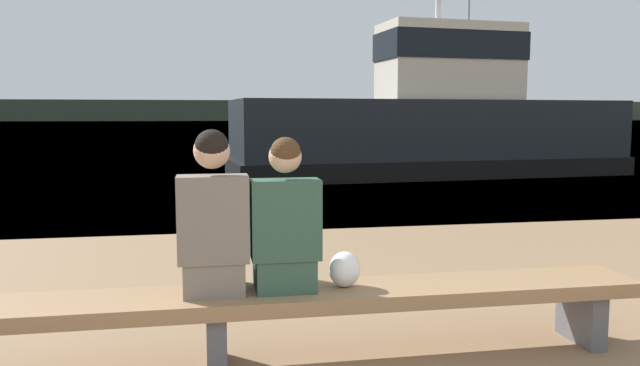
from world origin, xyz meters
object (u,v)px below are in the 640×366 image
(person_left, at_px, (213,224))
(tugboat_red, at_px, (434,128))
(person_right, at_px, (285,227))
(bench_main, at_px, (216,308))
(shopping_bag, at_px, (345,269))
(moored_sailboat, at_px, (475,136))

(person_left, distance_m, tugboat_red, 13.09)
(person_right, relative_size, tugboat_red, 0.09)
(bench_main, xyz_separation_m, shopping_bag, (0.83, 0.02, 0.21))
(bench_main, relative_size, person_left, 5.49)
(person_left, bearing_deg, person_right, 0.31)
(bench_main, height_order, person_left, person_left)
(person_left, distance_m, shopping_bag, 0.90)
(bench_main, xyz_separation_m, person_right, (0.44, 0.01, 0.50))
(bench_main, bearing_deg, person_right, 1.48)
(person_left, xyz_separation_m, moored_sailboat, (11.74, 22.19, -0.27))
(shopping_bag, bearing_deg, moored_sailboat, 63.81)
(tugboat_red, height_order, moored_sailboat, moored_sailboat)
(bench_main, relative_size, shopping_bag, 24.32)
(bench_main, bearing_deg, moored_sailboat, 62.13)
(person_left, height_order, shopping_bag, person_left)
(bench_main, distance_m, shopping_bag, 0.85)
(shopping_bag, distance_m, moored_sailboat, 24.72)
(person_left, bearing_deg, bench_main, -52.92)
(bench_main, bearing_deg, tugboat_red, 63.54)
(person_left, height_order, moored_sailboat, moored_sailboat)
(bench_main, distance_m, tugboat_red, 13.12)
(shopping_bag, relative_size, tugboat_red, 0.02)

